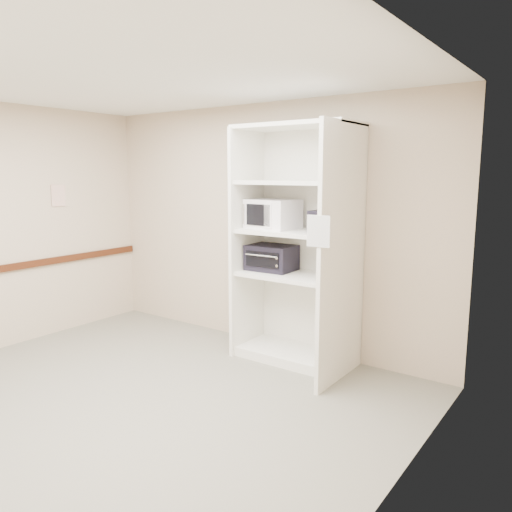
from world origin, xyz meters
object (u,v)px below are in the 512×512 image
Objects in this scene: shelving_unit at (300,254)px; microwave at (273,214)px; toaster_oven_upper at (331,222)px; toaster_oven_lower at (272,258)px.

microwave is at bearing 175.57° from shelving_unit.
toaster_oven_upper is (0.33, 0.02, 0.35)m from shelving_unit.
shelving_unit reaches higher than microwave.
toaster_oven_lower is (-0.37, 0.04, -0.08)m from shelving_unit.
shelving_unit is at bearing -8.37° from toaster_oven_lower.
toaster_oven_lower is (-0.70, 0.02, -0.42)m from toaster_oven_upper.
shelving_unit is 0.38m from toaster_oven_lower.
microwave is 0.47m from toaster_oven_lower.
toaster_oven_upper is 0.82m from toaster_oven_lower.
shelving_unit reaches higher than toaster_oven_lower.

